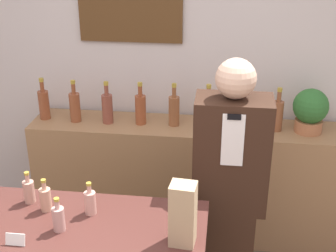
{
  "coord_description": "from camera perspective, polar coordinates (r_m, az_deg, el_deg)",
  "views": [
    {
      "loc": [
        0.36,
        -1.36,
        2.28
      ],
      "look_at": [
        0.06,
        1.08,
        1.19
      ],
      "focal_mm": 50.0,
      "sensor_mm": 36.0,
      "label": 1
    }
  ],
  "objects": [
    {
      "name": "shelf_bottle_5",
      "position": [
        3.35,
        4.89,
        1.87
      ],
      "size": [
        0.08,
        0.08,
        0.32
      ],
      "color": "brown",
      "rests_on": "back_shelf"
    },
    {
      "name": "shelf_bottle_3",
      "position": [
        3.39,
        -3.37,
        2.15
      ],
      "size": [
        0.08,
        0.08,
        0.32
      ],
      "color": "brown",
      "rests_on": "back_shelf"
    },
    {
      "name": "shelf_bottle_1",
      "position": [
        3.49,
        -11.29,
        2.4
      ],
      "size": [
        0.08,
        0.08,
        0.32
      ],
      "color": "brown",
      "rests_on": "back_shelf"
    },
    {
      "name": "shelf_bottle_4",
      "position": [
        3.36,
        0.74,
        1.99
      ],
      "size": [
        0.08,
        0.08,
        0.32
      ],
      "color": "brown",
      "rests_on": "back_shelf"
    },
    {
      "name": "counter_bottle_3",
      "position": [
        2.44,
        -14.71,
        -8.56
      ],
      "size": [
        0.06,
        0.06,
        0.17
      ],
      "color": "tan",
      "rests_on": "display_counter"
    },
    {
      "name": "shelf_bottle_2",
      "position": [
        3.43,
        -7.41,
        2.24
      ],
      "size": [
        0.08,
        0.08,
        0.32
      ],
      "color": "brown",
      "rests_on": "back_shelf"
    },
    {
      "name": "counter_bottle_5",
      "position": [
        2.36,
        -9.47,
        -9.11
      ],
      "size": [
        0.06,
        0.06,
        0.17
      ],
      "color": "tan",
      "rests_on": "display_counter"
    },
    {
      "name": "back_wall",
      "position": [
        3.5,
        0.94,
        8.58
      ],
      "size": [
        5.2,
        0.09,
        2.7
      ],
      "color": "silver",
      "rests_on": "ground_plane"
    },
    {
      "name": "shelf_bottle_7",
      "position": [
        3.36,
        13.18,
        1.36
      ],
      "size": [
        0.08,
        0.08,
        0.32
      ],
      "color": "brown",
      "rests_on": "back_shelf"
    },
    {
      "name": "paper_bag",
      "position": [
        2.09,
        1.82,
        -10.71
      ],
      "size": [
        0.12,
        0.11,
        0.3
      ],
      "color": "tan",
      "rests_on": "display_counter"
    },
    {
      "name": "shelf_bottle_0",
      "position": [
        3.59,
        -14.89,
        2.65
      ],
      "size": [
        0.08,
        0.08,
        0.32
      ],
      "color": "brown",
      "rests_on": "back_shelf"
    },
    {
      "name": "potted_plant",
      "position": [
        3.38,
        16.96,
        1.91
      ],
      "size": [
        0.24,
        0.24,
        0.31
      ],
      "color": "#B27047",
      "rests_on": "back_shelf"
    },
    {
      "name": "counter_bottle_2",
      "position": [
        2.52,
        -16.59,
        -7.58
      ],
      "size": [
        0.06,
        0.06,
        0.17
      ],
      "color": "tan",
      "rests_on": "display_counter"
    },
    {
      "name": "shelf_bottle_6",
      "position": [
        3.35,
        9.04,
        1.66
      ],
      "size": [
        0.08,
        0.08,
        0.32
      ],
      "color": "brown",
      "rests_on": "back_shelf"
    },
    {
      "name": "back_shelf",
      "position": [
        3.6,
        2.08,
        -6.56
      ],
      "size": [
        2.28,
        0.41,
        0.91
      ],
      "color": "#9E754C",
      "rests_on": "ground_plane"
    },
    {
      "name": "counter_bottle_4",
      "position": [
        2.28,
        -13.2,
        -10.88
      ],
      "size": [
        0.06,
        0.06,
        0.17
      ],
      "color": "tan",
      "rests_on": "display_counter"
    },
    {
      "name": "shopkeeper",
      "position": [
        2.75,
        7.4,
        -8.53
      ],
      "size": [
        0.41,
        0.26,
        1.64
      ],
      "color": "#331E14",
      "rests_on": "ground_plane"
    },
    {
      "name": "price_card_right",
      "position": [
        2.26,
        -18.12,
        -13.01
      ],
      "size": [
        0.09,
        0.02,
        0.06
      ],
      "color": "white",
      "rests_on": "display_counter"
    }
  ]
}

